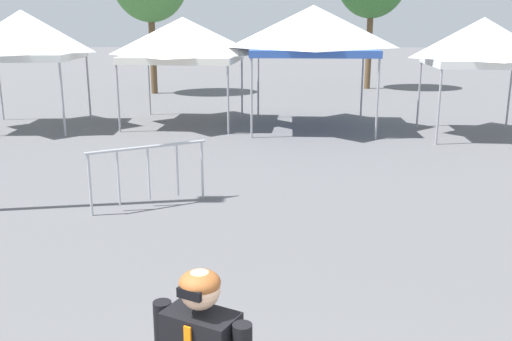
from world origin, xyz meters
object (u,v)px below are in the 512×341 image
at_px(canopy_tent_behind_center, 183,39).
at_px(crowd_barrier_mid_lot, 148,164).
at_px(canopy_tent_left_of_center, 313,30).
at_px(canopy_tent_far_right, 23,35).
at_px(canopy_tent_far_left, 483,42).

distance_m(canopy_tent_behind_center, crowd_barrier_mid_lot, 8.47).
bearing_deg(crowd_barrier_mid_lot, canopy_tent_left_of_center, 66.39).
relative_size(canopy_tent_far_right, crowd_barrier_mid_lot, 1.87).
distance_m(canopy_tent_behind_center, canopy_tent_left_of_center, 3.94).
relative_size(canopy_tent_far_right, canopy_tent_left_of_center, 0.93).
bearing_deg(canopy_tent_left_of_center, canopy_tent_far_right, -178.75).
bearing_deg(canopy_tent_far_left, canopy_tent_far_right, 175.69).
bearing_deg(canopy_tent_far_right, canopy_tent_behind_center, 9.97).
bearing_deg(canopy_tent_far_right, crowd_barrier_mid_lot, -55.76).
distance_m(canopy_tent_far_right, canopy_tent_left_of_center, 8.42).
bearing_deg(crowd_barrier_mid_lot, canopy_tent_far_right, 124.24).
xyz_separation_m(canopy_tent_behind_center, canopy_tent_left_of_center, (3.88, -0.61, 0.28)).
relative_size(canopy_tent_left_of_center, crowd_barrier_mid_lot, 2.00).
distance_m(canopy_tent_far_right, crowd_barrier_mid_lot, 9.23).
distance_m(canopy_tent_left_of_center, crowd_barrier_mid_lot, 8.60).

